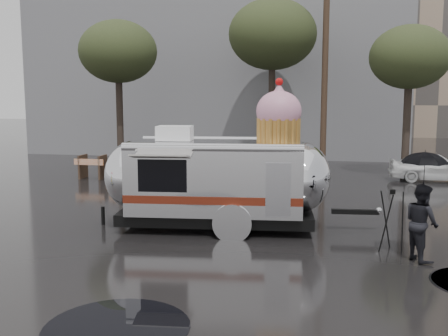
# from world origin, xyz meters

# --- Properties ---
(ground) EXTENTS (120.00, 120.00, 0.00)m
(ground) POSITION_xyz_m (0.00, 0.00, 0.00)
(ground) COLOR black
(ground) RESTS_ON ground
(puddles) EXTENTS (14.37, 11.50, 0.01)m
(puddles) POSITION_xyz_m (0.23, 1.67, 0.01)
(puddles) COLOR black
(puddles) RESTS_ON ground
(grey_building) EXTENTS (22.00, 12.00, 13.00)m
(grey_building) POSITION_xyz_m (-4.00, 24.00, 6.50)
(grey_building) COLOR slate
(grey_building) RESTS_ON ground
(utility_pole) EXTENTS (1.60, 0.28, 9.00)m
(utility_pole) POSITION_xyz_m (2.50, 14.00, 4.62)
(utility_pole) COLOR #473323
(utility_pole) RESTS_ON ground
(tree_left) EXTENTS (3.64, 3.64, 6.95)m
(tree_left) POSITION_xyz_m (-7.00, 13.00, 5.48)
(tree_left) COLOR #382D26
(tree_left) RESTS_ON ground
(tree_mid) EXTENTS (4.20, 4.20, 8.03)m
(tree_mid) POSITION_xyz_m (0.00, 15.00, 6.34)
(tree_mid) COLOR #382D26
(tree_mid) RESTS_ON ground
(tree_right) EXTENTS (3.36, 3.36, 6.42)m
(tree_right) POSITION_xyz_m (6.00, 13.00, 5.06)
(tree_right) COLOR #382D26
(tree_right) RESTS_ON ground
(barricade_row) EXTENTS (4.30, 0.80, 1.00)m
(barricade_row) POSITION_xyz_m (-5.55, 9.96, 0.52)
(barricade_row) COLOR #473323
(barricade_row) RESTS_ON ground
(airstream_trailer) EXTENTS (7.47, 3.28, 4.03)m
(airstream_trailer) POSITION_xyz_m (-0.10, 2.88, 1.41)
(airstream_trailer) COLOR silver
(airstream_trailer) RESTS_ON ground
(person_right) EXTENTS (0.72, 0.91, 1.66)m
(person_right) POSITION_xyz_m (4.67, 0.97, 0.83)
(person_right) COLOR black
(person_right) RESTS_ON ground
(umbrella_black) EXTENTS (1.21, 1.21, 2.38)m
(umbrella_black) POSITION_xyz_m (4.67, 0.97, 1.96)
(umbrella_black) COLOR black
(umbrella_black) RESTS_ON ground
(tripod) EXTENTS (0.53, 0.59, 1.42)m
(tripod) POSITION_xyz_m (4.12, 1.56, 0.83)
(tripod) COLOR black
(tripod) RESTS_ON ground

